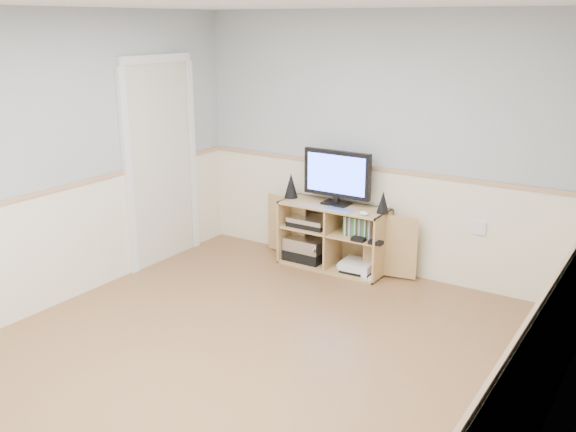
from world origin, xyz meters
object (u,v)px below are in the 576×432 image
(media_cabinet, at_px, (336,235))
(keyboard, at_px, (338,210))
(monitor, at_px, (337,175))
(game_consoles, at_px, (357,266))

(media_cabinet, xyz_separation_m, keyboard, (0.12, -0.19, 0.32))
(monitor, bearing_deg, media_cabinet, 90.00)
(keyboard, bearing_deg, media_cabinet, 130.46)
(keyboard, height_order, game_consoles, keyboard)
(keyboard, xyz_separation_m, game_consoles, (0.16, 0.13, -0.59))
(keyboard, relative_size, game_consoles, 0.64)
(monitor, bearing_deg, game_consoles, -12.17)
(monitor, height_order, keyboard, monitor)
(media_cabinet, bearing_deg, monitor, -90.00)
(keyboard, bearing_deg, game_consoles, 46.38)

